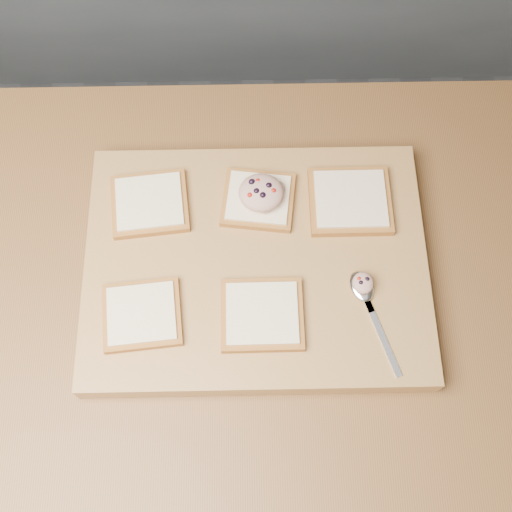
{
  "coord_description": "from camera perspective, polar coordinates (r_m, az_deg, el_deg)",
  "views": [
    {
      "loc": [
        0.13,
        -0.33,
        1.82
      ],
      "look_at": [
        0.14,
        0.04,
        0.95
      ],
      "focal_mm": 45.0,
      "sensor_mm": 36.0,
      "label": 1
    }
  ],
  "objects": [
    {
      "name": "tuna_salad_dollop",
      "position": [
        0.97,
        0.45,
        5.67
      ],
      "size": [
        0.07,
        0.07,
        0.03
      ],
      "color": "tan",
      "rests_on": "bread_far_center"
    },
    {
      "name": "bread_far_center",
      "position": [
        0.99,
        0.2,
        5.04
      ],
      "size": [
        0.12,
        0.11,
        0.02
      ],
      "color": "#A4642A",
      "rests_on": "cutting_board"
    },
    {
      "name": "ground",
      "position": [
        1.86,
        -4.43,
        -13.1
      ],
      "size": [
        4.0,
        4.0,
        0.0
      ],
      "primitive_type": "plane",
      "color": "#515459",
      "rests_on": "ground"
    },
    {
      "name": "bread_far_left",
      "position": [
        1.0,
        -9.43,
        4.63
      ],
      "size": [
        0.13,
        0.12,
        0.02
      ],
      "color": "#A4642A",
      "rests_on": "cutting_board"
    },
    {
      "name": "bread_near_left",
      "position": [
        0.93,
        -10.11,
        -5.15
      ],
      "size": [
        0.12,
        0.11,
        0.02
      ],
      "color": "#A4642A",
      "rests_on": "cutting_board"
    },
    {
      "name": "spoon",
      "position": [
        0.95,
        9.63,
        -3.33
      ],
      "size": [
        0.07,
        0.16,
        0.01
      ],
      "color": "silver",
      "rests_on": "cutting_board"
    },
    {
      "name": "bread_far_right",
      "position": [
        1.0,
        8.36,
        4.88
      ],
      "size": [
        0.13,
        0.12,
        0.02
      ],
      "color": "#A4642A",
      "rests_on": "cutting_board"
    },
    {
      "name": "bread_near_center",
      "position": [
        0.92,
        0.54,
        -5.22
      ],
      "size": [
        0.12,
        0.11,
        0.02
      ],
      "color": "#A4642A",
      "rests_on": "cutting_board"
    },
    {
      "name": "cutting_board",
      "position": [
        0.98,
        -0.0,
        -0.78
      ],
      "size": [
        0.51,
        0.39,
        0.04
      ],
      "primitive_type": "cube",
      "color": "#A37546",
      "rests_on": "island_counter"
    },
    {
      "name": "spoon_salad",
      "position": [
        0.94,
        9.49,
        -2.36
      ],
      "size": [
        0.03,
        0.03,
        0.02
      ],
      "color": "tan",
      "rests_on": "spoon"
    },
    {
      "name": "island_counter",
      "position": [
        1.42,
        -5.76,
        -9.82
      ],
      "size": [
        2.0,
        0.8,
        0.9
      ],
      "color": "slate",
      "rests_on": "ground"
    }
  ]
}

